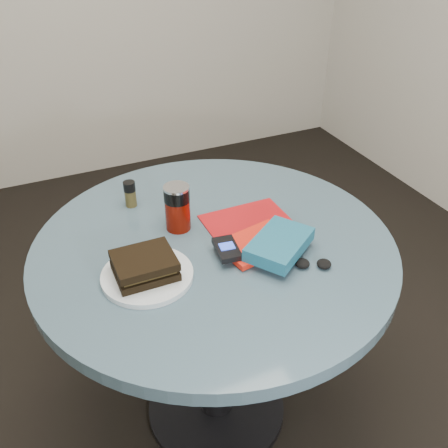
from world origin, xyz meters
name	(u,v)px	position (x,y,z in m)	size (l,w,h in m)	color
ground	(216,409)	(0.00, 0.00, 0.00)	(4.00, 4.00, 0.00)	black
table	(215,286)	(0.00, 0.00, 0.59)	(1.00, 1.00, 0.75)	black
plate	(147,275)	(-0.21, -0.07, 0.76)	(0.23, 0.23, 0.01)	silver
sandwich	(145,265)	(-0.22, -0.07, 0.79)	(0.15, 0.13, 0.05)	black
soda_can	(177,208)	(-0.07, 0.10, 0.82)	(0.08, 0.08, 0.14)	#5E0E04
pepper_grinder	(130,194)	(-0.16, 0.28, 0.79)	(0.04, 0.04, 0.08)	#3F381B
magazine	(248,222)	(0.13, 0.04, 0.75)	(0.24, 0.18, 0.00)	maroon
red_book	(256,244)	(0.09, -0.07, 0.76)	(0.19, 0.13, 0.02)	red
novel	(279,244)	(0.13, -0.13, 0.79)	(0.19, 0.12, 0.04)	navy
mp3_player	(227,249)	(0.00, -0.08, 0.78)	(0.07, 0.11, 0.02)	black
headphones	(313,264)	(0.19, -0.21, 0.76)	(0.10, 0.07, 0.02)	black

